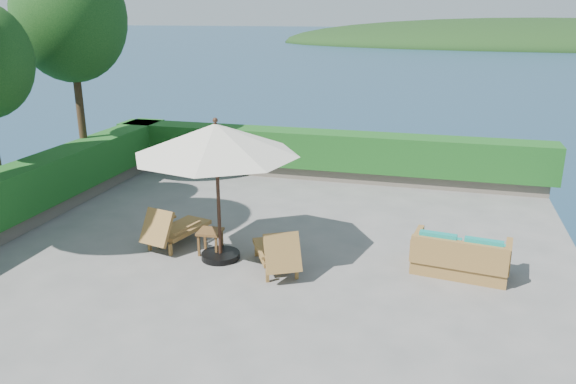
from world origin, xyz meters
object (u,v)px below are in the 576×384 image
(patio_umbrella, at_px, (216,141))
(lounge_right, at_px, (277,252))
(side_table, at_px, (210,235))
(lounge_left, at_px, (174,228))
(wicker_loveseat, at_px, (460,258))

(patio_umbrella, distance_m, lounge_right, 2.30)
(lounge_right, height_order, side_table, lounge_right)
(lounge_left, distance_m, wicker_loveseat, 5.58)
(lounge_right, relative_size, wicker_loveseat, 0.92)
(lounge_left, xyz_separation_m, lounge_right, (2.35, -0.57, -0.00))
(lounge_right, bearing_deg, side_table, 137.01)
(side_table, bearing_deg, lounge_right, -14.94)
(wicker_loveseat, bearing_deg, lounge_right, -159.84)
(patio_umbrella, height_order, wicker_loveseat, patio_umbrella)
(patio_umbrella, distance_m, side_table, 1.96)
(lounge_left, height_order, side_table, lounge_left)
(patio_umbrella, relative_size, lounge_right, 2.13)
(patio_umbrella, height_order, side_table, patio_umbrella)
(lounge_left, relative_size, wicker_loveseat, 0.92)
(wicker_loveseat, bearing_deg, patio_umbrella, -165.80)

